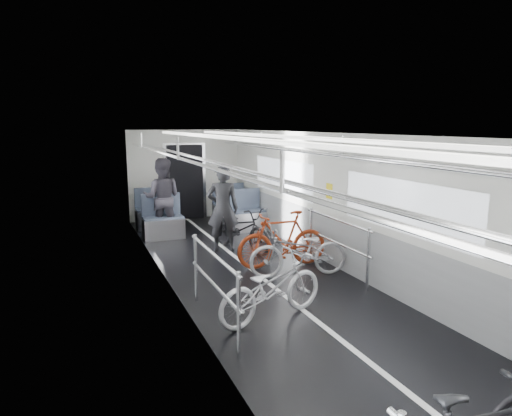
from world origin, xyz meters
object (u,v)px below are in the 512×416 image
(bike_right_mid, at_px, (299,251))
(person_seated, at_px, (162,198))
(bike_left_far, at_px, (272,287))
(bike_right_far, at_px, (282,239))
(person_standing, at_px, (223,208))
(bike_aisle, at_px, (241,228))

(bike_right_mid, bearing_deg, person_seated, -146.67)
(bike_left_far, distance_m, bike_right_far, 2.27)
(bike_right_mid, xyz_separation_m, person_standing, (-0.68, 2.01, 0.43))
(bike_left_far, distance_m, person_seated, 5.09)
(bike_right_mid, xyz_separation_m, person_seated, (-1.58, 3.67, 0.46))
(bike_right_far, distance_m, person_seated, 3.47)
(bike_right_mid, height_order, bike_right_far, bike_right_far)
(bike_right_mid, distance_m, person_seated, 4.03)
(bike_left_far, bearing_deg, bike_right_far, -44.23)
(person_seated, bearing_deg, bike_left_far, 113.12)
(bike_right_mid, xyz_separation_m, bike_aisle, (-0.34, 1.91, 0.02))
(person_seated, bearing_deg, person_standing, 136.49)
(person_seated, bearing_deg, bike_right_far, 134.90)
(bike_left_far, bearing_deg, bike_aisle, -28.51)
(bike_left_far, distance_m, person_standing, 3.45)
(bike_right_far, relative_size, person_seated, 0.94)
(bike_left_far, xyz_separation_m, person_seated, (-0.45, 5.05, 0.46))
(bike_right_far, relative_size, person_standing, 0.97)
(bike_right_far, xyz_separation_m, person_seated, (-1.56, 3.07, 0.39))
(bike_aisle, xyz_separation_m, person_standing, (-0.34, 0.10, 0.41))
(bike_right_far, distance_m, person_standing, 1.60)
(bike_aisle, bearing_deg, bike_right_mid, -99.79)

